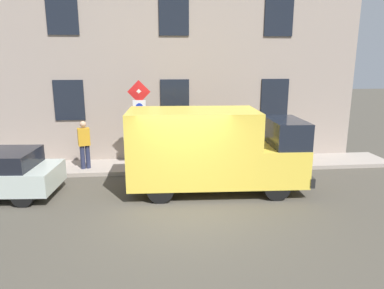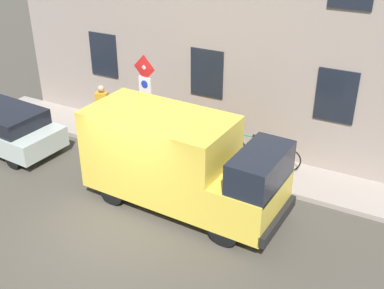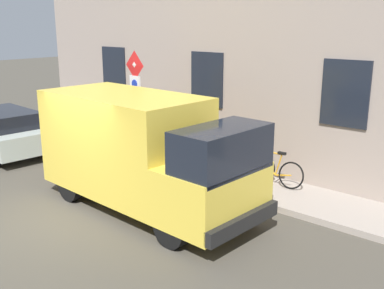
# 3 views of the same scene
# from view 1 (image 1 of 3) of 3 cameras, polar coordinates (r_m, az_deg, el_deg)

# --- Properties ---
(ground_plane) EXTENTS (80.00, 80.00, 0.00)m
(ground_plane) POSITION_cam_1_polar(r_m,az_deg,el_deg) (9.36, -0.94, -11.15)
(ground_plane) COLOR #474239
(sidewalk_slab) EXTENTS (1.72, 16.38, 0.14)m
(sidewalk_slab) POSITION_cam_1_polar(r_m,az_deg,el_deg) (13.23, -2.50, -3.38)
(sidewalk_slab) COLOR gray
(sidewalk_slab) RESTS_ON ground_plane
(building_facade) EXTENTS (0.75, 14.38, 7.73)m
(building_facade) POSITION_cam_1_polar(r_m,az_deg,el_deg) (13.88, -2.97, 13.29)
(building_facade) COLOR gray
(building_facade) RESTS_ON ground_plane
(sign_post_stacked) EXTENTS (0.17, 0.56, 3.02)m
(sign_post_stacked) POSITION_cam_1_polar(r_m,az_deg,el_deg) (12.14, -8.53, 5.14)
(sign_post_stacked) COLOR #474C47
(sign_post_stacked) RESTS_ON sidewalk_slab
(delivery_van) EXTENTS (2.23, 5.41, 2.50)m
(delivery_van) POSITION_cam_1_polar(r_m,az_deg,el_deg) (10.55, 3.38, -0.64)
(delivery_van) COLOR yellow
(delivery_van) RESTS_ON ground_plane
(bicycle_orange) EXTENTS (0.46, 1.71, 0.89)m
(bicycle_orange) POSITION_cam_1_polar(r_m,az_deg,el_deg) (13.77, 7.79, -0.92)
(bicycle_orange) COLOR black
(bicycle_orange) RESTS_ON sidewalk_slab
(bicycle_green) EXTENTS (0.48, 1.71, 0.89)m
(bicycle_green) POSITION_cam_1_polar(r_m,az_deg,el_deg) (13.60, 4.39, -1.01)
(bicycle_green) COLOR black
(bicycle_green) RESTS_ON sidewalk_slab
(bicycle_red) EXTENTS (0.49, 1.71, 0.89)m
(bicycle_red) POSITION_cam_1_polar(r_m,az_deg,el_deg) (13.48, 0.92, -1.10)
(bicycle_red) COLOR black
(bicycle_red) RESTS_ON sidewalk_slab
(pedestrian) EXTENTS (0.37, 0.46, 1.72)m
(pedestrian) POSITION_cam_1_polar(r_m,az_deg,el_deg) (12.94, -17.16, 0.22)
(pedestrian) COLOR #262B47
(pedestrian) RESTS_ON sidewalk_slab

